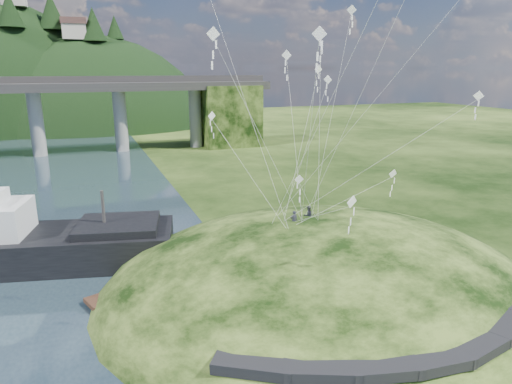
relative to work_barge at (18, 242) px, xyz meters
name	(u,v)px	position (x,y,z in m)	size (l,w,h in m)	color
ground	(233,317)	(14.49, -14.53, -2.19)	(320.00, 320.00, 0.00)	black
grass_hill	(321,303)	(22.49, -12.53, -3.69)	(36.00, 32.00, 13.00)	black
footpath	(420,346)	(21.95, -24.28, -0.10)	(22.29, 5.84, 0.83)	black
work_barge	(18,242)	(0.00, 0.00, 0.00)	(25.85, 12.14, 8.74)	black
wooden_dock	(168,279)	(11.24, -7.90, -1.79)	(12.61, 6.20, 0.91)	#331E14
kite_flyers	(304,207)	(22.09, -9.90, 3.52)	(2.43, 1.42, 1.65)	#252531
kite_swarm	(331,58)	(22.78, -12.01, 14.99)	(19.54, 18.01, 20.69)	white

